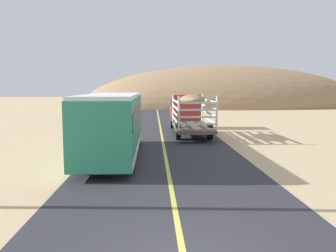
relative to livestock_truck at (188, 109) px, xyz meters
name	(u,v)px	position (x,y,z in m)	size (l,w,h in m)	color
livestock_truck	(188,109)	(0.00, 0.00, 0.00)	(2.53, 9.70, 3.02)	#B2332D
bus	(113,123)	(-4.82, -10.19, -0.04)	(2.54, 10.00, 3.21)	#2D8C66
distant_hill	(225,106)	(10.49, 35.62, -1.79)	(52.00, 21.04, 14.98)	#957553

